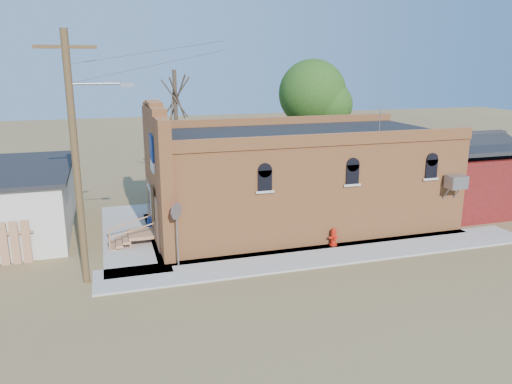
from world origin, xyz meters
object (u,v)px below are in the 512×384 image
object	(u,v)px
utility_pole	(77,155)
fire_hydrant	(333,237)
brick_bar	(293,178)
stop_sign	(177,217)
trash_barrel	(153,225)

from	to	relation	value
utility_pole	fire_hydrant	bearing A→B (deg)	3.32
brick_bar	stop_sign	size ratio (longest dim) A/B	6.23
utility_pole	trash_barrel	distance (m)	6.94
brick_bar	stop_sign	world-z (taller)	brick_bar
fire_hydrant	trash_barrel	world-z (taller)	trash_barrel
brick_bar	trash_barrel	distance (m)	7.20
brick_bar	utility_pole	xyz separation A→B (m)	(-9.79, -4.29, 2.43)
brick_bar	utility_pole	bearing A→B (deg)	-156.31
stop_sign	brick_bar	bearing A→B (deg)	7.46
utility_pole	stop_sign	size ratio (longest dim) A/B	3.42
fire_hydrant	trash_barrel	xyz separation A→B (m)	(-7.43, 4.06, 0.01)
fire_hydrant	stop_sign	bearing A→B (deg)	-170.45
brick_bar	trash_barrel	world-z (taller)	brick_bar
brick_bar	fire_hydrant	world-z (taller)	brick_bar
utility_pole	stop_sign	distance (m)	4.33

